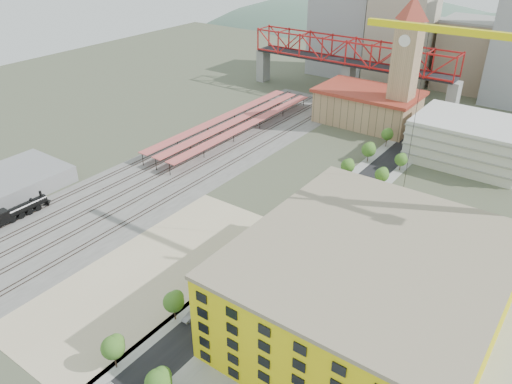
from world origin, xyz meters
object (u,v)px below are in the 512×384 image
Objects in this scene: site_trailer_d at (279,254)px; locomotive at (14,213)px; construction_building at (369,290)px; clock_tower at (407,54)px; site_trailer_a at (214,310)px; site_trailer_c at (264,266)px; site_trailer_b at (231,295)px.

locomotive is at bearing -160.30° from site_trailer_d.
construction_building is at bearing -21.51° from site_trailer_d.
locomotive is at bearing -116.25° from clock_tower.
site_trailer_a is 0.98× the size of site_trailer_c.
site_trailer_b is 1.01× the size of site_trailer_c.
construction_building reaches higher than locomotive.
site_trailer_d is at bearing -84.97° from clock_tower.
site_trailer_a is 0.97× the size of site_trailer_b.
site_trailer_c is at bearing 173.24° from construction_building.
site_trailer_b is 17.99m from site_trailer_d.
construction_building is 27.39m from site_trailer_c.
site_trailer_a reaches higher than site_trailer_d.
construction_building is at bearing 16.79° from site_trailer_b.
locomotive is at bearing -169.16° from construction_building.
locomotive is (-92.00, -17.61, -7.41)m from construction_building.
clock_tower is at bearing 96.53° from site_trailer_c.
site_trailer_b is (-26.00, -8.93, -8.04)m from construction_building.
construction_building is 5.65× the size of site_trailer_d.
clock_tower is 107.36m from construction_building.
site_trailer_b reaches higher than site_trailer_a.
clock_tower reaches higher than construction_building.
locomotive is 2.40× the size of site_trailer_d.
locomotive is 2.16× the size of site_trailer_c.
site_trailer_a is 1.09× the size of site_trailer_d.
site_trailer_a is at bearing 2.66° from locomotive.
site_trailer_d is (0.00, 5.98, -0.13)m from site_trailer_c.
clock_tower is 95.33m from site_trailer_d.
clock_tower is 101.01m from site_trailer_c.
site_trailer_a is at bearing -92.30° from site_trailer_d.
clock_tower reaches higher than site_trailer_b.
construction_building is 30.87m from site_trailer_a.
site_trailer_d is (66.00, 26.67, -0.78)m from locomotive.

